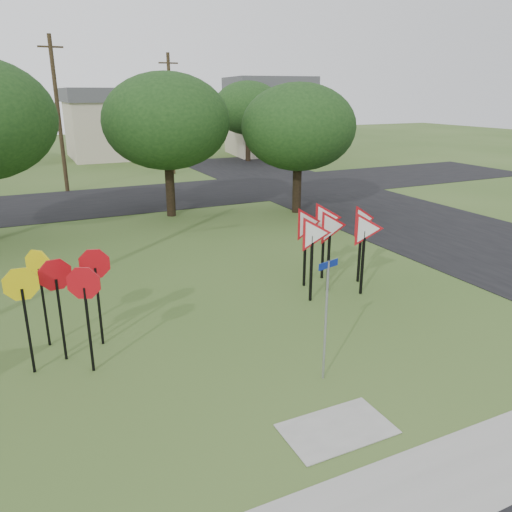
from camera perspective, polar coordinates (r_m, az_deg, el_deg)
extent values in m
plane|color=#385720|center=(11.44, 2.30, -12.59)|extent=(140.00, 140.00, 0.00)
cube|color=gray|center=(8.70, 16.63, -24.96)|extent=(30.00, 1.60, 0.02)
cube|color=black|center=(25.68, 15.80, 4.38)|extent=(8.00, 50.00, 0.02)
cube|color=black|center=(29.62, -16.10, 6.14)|extent=(60.00, 8.00, 0.02)
cube|color=gray|center=(9.75, 9.25, -18.93)|extent=(2.00, 1.20, 0.02)
cylinder|color=#979A9F|center=(10.52, 7.96, -7.47)|extent=(0.05, 0.05, 2.66)
cube|color=navy|center=(10.04, 8.27, -0.97)|extent=(0.54, 0.16, 0.14)
cube|color=black|center=(12.12, -21.36, -6.82)|extent=(0.06, 0.06, 1.97)
cube|color=black|center=(12.54, -17.49, -5.53)|extent=(0.06, 0.06, 1.97)
cube|color=black|center=(11.43, -18.54, -8.03)|extent=(0.06, 0.06, 1.97)
cube|color=black|center=(11.84, -24.57, -7.85)|extent=(0.06, 0.06, 1.97)
cube|color=black|center=(12.93, -23.02, -5.46)|extent=(0.06, 0.06, 1.97)
cube|color=black|center=(14.52, 6.33, -1.45)|extent=(0.07, 0.07, 1.99)
cube|color=black|center=(15.33, 8.28, -0.46)|extent=(0.07, 0.07, 1.99)
cube|color=black|center=(15.26, 12.08, -0.78)|extent=(0.07, 0.07, 1.99)
cube|color=black|center=(15.63, 5.59, 0.02)|extent=(0.07, 0.07, 1.99)
cube|color=black|center=(16.35, 7.66, 0.76)|extent=(0.07, 0.07, 1.99)
cube|color=black|center=(16.24, 11.76, 0.42)|extent=(0.07, 0.07, 1.99)
cylinder|color=#3E301C|center=(32.80, -21.63, 14.65)|extent=(0.24, 0.24, 9.00)
cube|color=#3E301C|center=(32.86, -22.45, 21.23)|extent=(1.40, 0.10, 0.10)
cylinder|color=#3E301C|center=(38.21, -9.70, 15.59)|extent=(0.24, 0.24, 8.50)
cube|color=#3E301C|center=(38.23, -10.00, 20.90)|extent=(1.40, 0.10, 0.10)
cube|color=beige|center=(49.54, -15.88, 13.69)|extent=(8.00, 8.00, 5.00)
cube|color=#4E4E54|center=(49.43, -16.21, 17.27)|extent=(8.40, 8.40, 1.20)
cube|color=beige|center=(50.15, 1.40, 14.97)|extent=(7.91, 7.91, 6.00)
cube|color=#4E4E54|center=(50.08, 1.43, 19.09)|extent=(8.30, 8.30, 1.20)
cylinder|color=black|center=(25.01, -9.77, 7.30)|extent=(0.44, 0.44, 2.45)
ellipsoid|color=#173314|center=(24.61, -10.19, 14.92)|extent=(6.00, 6.00, 4.50)
cylinder|color=black|center=(25.52, 4.69, 7.52)|extent=(0.44, 0.44, 2.27)
ellipsoid|color=#173314|center=(25.13, 4.87, 14.47)|extent=(5.60, 5.60, 4.20)
cylinder|color=black|center=(44.97, -0.92, 12.33)|extent=(0.44, 0.44, 2.45)
ellipsoid|color=#173314|center=(44.75, -0.94, 16.57)|extent=(6.00, 6.00, 4.50)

